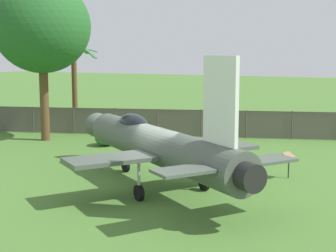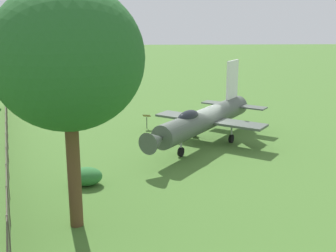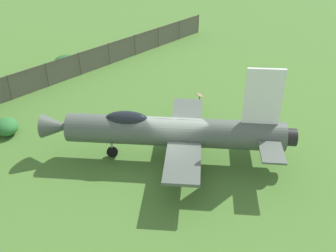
# 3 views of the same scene
# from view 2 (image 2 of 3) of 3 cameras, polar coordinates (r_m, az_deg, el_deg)

# --- Properties ---
(ground_plane) EXTENTS (200.00, 200.00, 0.00)m
(ground_plane) POSITION_cam_2_polar(r_m,az_deg,el_deg) (30.33, 4.90, -2.30)
(ground_plane) COLOR #47722D
(display_jet) EXTENTS (9.55, 11.83, 5.39)m
(display_jet) POSITION_cam_2_polar(r_m,az_deg,el_deg) (29.55, 4.67, 0.90)
(display_jet) COLOR #4C564C
(display_jet) RESTS_ON ground_plane
(shade_tree) EXTENTS (6.02, 5.99, 9.96)m
(shade_tree) POSITION_cam_2_polar(r_m,az_deg,el_deg) (17.42, -13.04, 8.61)
(shade_tree) COLOR brown
(shade_tree) RESTS_ON ground_plane
(perimeter_fence) EXTENTS (10.61, 33.30, 1.82)m
(perimeter_fence) POSITION_cam_2_polar(r_m,az_deg,el_deg) (27.95, -20.35, -2.58)
(perimeter_fence) COLOR #4C4238
(perimeter_fence) RESTS_ON ground_plane
(shrub_by_tree) EXTENTS (1.66, 1.36, 0.94)m
(shrub_by_tree) POSITION_cam_2_polar(r_m,az_deg,el_deg) (23.33, -10.65, -6.51)
(shrub_by_tree) COLOR #2D7033
(shrub_by_tree) RESTS_ON ground_plane
(info_plaque) EXTENTS (0.68, 0.53, 1.14)m
(info_plaque) POSITION_cam_2_polar(r_m,az_deg,el_deg) (34.02, -2.81, 1.08)
(info_plaque) COLOR #333333
(info_plaque) RESTS_ON ground_plane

